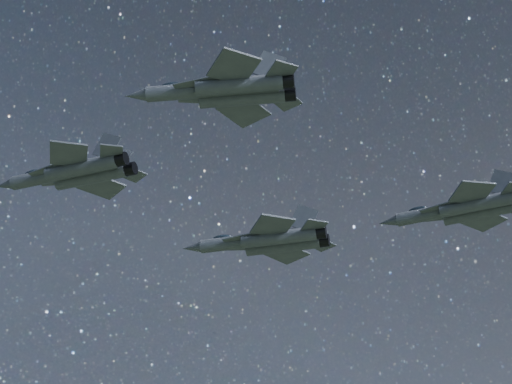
# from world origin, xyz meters

# --- Properties ---
(jet_lead) EXTENTS (17.32, 11.83, 4.35)m
(jet_lead) POSITION_xyz_m (-19.21, -5.97, 156.42)
(jet_lead) COLOR #3A3F48
(jet_left) EXTENTS (19.60, 13.64, 4.93)m
(jet_left) POSITION_xyz_m (-0.53, 12.65, 156.89)
(jet_left) COLOR #3A3F48
(jet_right) EXTENTS (15.51, 11.06, 3.96)m
(jet_right) POSITION_xyz_m (-1.09, -20.38, 154.44)
(jet_right) COLOR #3A3F48
(jet_slot) EXTENTS (17.69, 11.90, 4.46)m
(jet_slot) POSITION_xyz_m (22.52, 5.54, 156.03)
(jet_slot) COLOR #3A3F48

